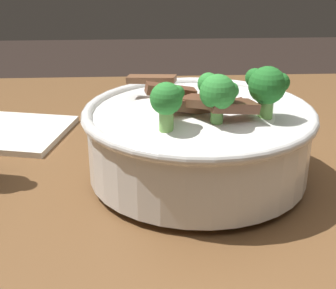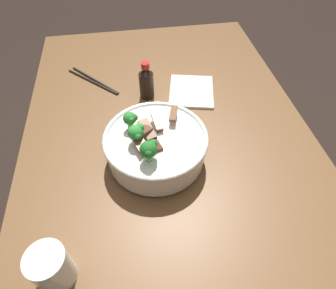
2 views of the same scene
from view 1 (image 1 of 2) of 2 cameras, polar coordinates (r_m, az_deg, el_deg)
dining_table at (r=0.65m, az=1.65°, el=-10.50°), size 1.35×0.80×0.82m
rice_bowl at (r=0.54m, az=3.62°, el=1.25°), size 0.25×0.25×0.14m
folded_napkin at (r=0.72m, az=-18.24°, el=1.41°), size 0.19×0.17×0.01m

